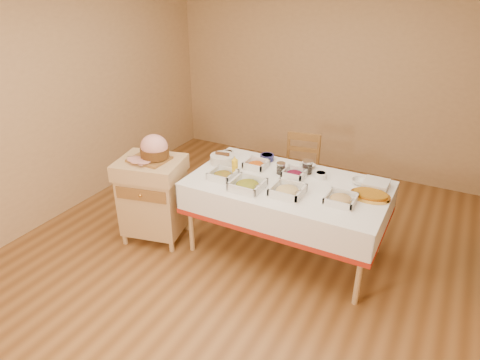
% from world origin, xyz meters
% --- Properties ---
extents(room_shell, '(5.00, 5.00, 5.00)m').
position_xyz_m(room_shell, '(0.00, 0.00, 1.30)').
color(room_shell, brown).
rests_on(room_shell, ground).
extents(dining_table, '(1.82, 1.02, 0.76)m').
position_xyz_m(dining_table, '(0.30, 0.30, 0.60)').
color(dining_table, tan).
rests_on(dining_table, ground).
extents(butcher_cart, '(0.72, 0.64, 0.87)m').
position_xyz_m(butcher_cart, '(-0.98, -0.10, 0.50)').
color(butcher_cart, tan).
rests_on(butcher_cart, ground).
extents(dining_chair, '(0.46, 0.45, 0.90)m').
position_xyz_m(dining_chair, '(0.12, 1.14, 0.46)').
color(dining_chair, olive).
rests_on(dining_chair, ground).
extents(ham_on_board, '(0.39, 0.37, 0.26)m').
position_xyz_m(ham_on_board, '(-0.95, -0.07, 0.98)').
color(ham_on_board, olive).
rests_on(ham_on_board, butcher_cart).
extents(serving_dish_a, '(0.24, 0.23, 0.10)m').
position_xyz_m(serving_dish_a, '(-0.28, 0.10, 0.79)').
color(serving_dish_a, silver).
rests_on(serving_dish_a, dining_table).
extents(serving_dish_b, '(0.28, 0.28, 0.11)m').
position_xyz_m(serving_dish_b, '(0.02, 0.02, 0.80)').
color(serving_dish_b, silver).
rests_on(serving_dish_b, dining_table).
extents(serving_dish_c, '(0.27, 0.27, 0.11)m').
position_xyz_m(serving_dish_c, '(0.38, 0.09, 0.80)').
color(serving_dish_c, silver).
rests_on(serving_dish_c, dining_table).
extents(serving_dish_d, '(0.25, 0.25, 0.09)m').
position_xyz_m(serving_dish_d, '(0.83, 0.17, 0.79)').
color(serving_dish_d, silver).
rests_on(serving_dish_d, dining_table).
extents(serving_dish_e, '(0.22, 0.21, 0.10)m').
position_xyz_m(serving_dish_e, '(-0.11, 0.47, 0.79)').
color(serving_dish_e, silver).
rests_on(serving_dish_e, dining_table).
extents(serving_dish_f, '(0.21, 0.20, 0.10)m').
position_xyz_m(serving_dish_f, '(0.30, 0.45, 0.79)').
color(serving_dish_f, silver).
rests_on(serving_dish_f, dining_table).
extents(small_bowl_left, '(0.12, 0.12, 0.05)m').
position_xyz_m(small_bowl_left, '(-0.50, 0.58, 0.79)').
color(small_bowl_left, silver).
rests_on(small_bowl_left, dining_table).
extents(small_bowl_mid, '(0.14, 0.14, 0.06)m').
position_xyz_m(small_bowl_mid, '(-0.09, 0.68, 0.79)').
color(small_bowl_mid, navy).
rests_on(small_bowl_mid, dining_table).
extents(small_bowl_right, '(0.11, 0.11, 0.06)m').
position_xyz_m(small_bowl_right, '(0.53, 0.54, 0.79)').
color(small_bowl_right, silver).
rests_on(small_bowl_right, dining_table).
extents(bowl_white_imported, '(0.19, 0.19, 0.04)m').
position_xyz_m(bowl_white_imported, '(0.34, 0.70, 0.78)').
color(bowl_white_imported, silver).
rests_on(bowl_white_imported, dining_table).
extents(bowl_small_imported, '(0.17, 0.17, 0.05)m').
position_xyz_m(bowl_small_imported, '(0.89, 0.59, 0.78)').
color(bowl_small_imported, silver).
rests_on(bowl_small_imported, dining_table).
extents(preserve_jar_left, '(0.09, 0.09, 0.11)m').
position_xyz_m(preserve_jar_left, '(0.16, 0.45, 0.81)').
color(preserve_jar_left, silver).
rests_on(preserve_jar_left, dining_table).
extents(preserve_jar_right, '(0.10, 0.10, 0.13)m').
position_xyz_m(preserve_jar_right, '(0.38, 0.58, 0.82)').
color(preserve_jar_right, silver).
rests_on(preserve_jar_right, dining_table).
extents(mustard_bottle, '(0.06, 0.06, 0.19)m').
position_xyz_m(mustard_bottle, '(-0.22, 0.23, 0.84)').
color(mustard_bottle, yellow).
rests_on(mustard_bottle, dining_table).
extents(bread_basket, '(0.25, 0.25, 0.11)m').
position_xyz_m(bread_basket, '(-0.46, 0.40, 0.81)').
color(bread_basket, silver).
rests_on(bread_basket, dining_table).
extents(plate_stack, '(0.22, 0.22, 0.06)m').
position_xyz_m(plate_stack, '(1.04, 0.58, 0.79)').
color(plate_stack, silver).
rests_on(plate_stack, dining_table).
extents(brass_platter, '(0.34, 0.25, 0.04)m').
position_xyz_m(brass_platter, '(1.04, 0.37, 0.78)').
color(brass_platter, gold).
rests_on(brass_platter, dining_table).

